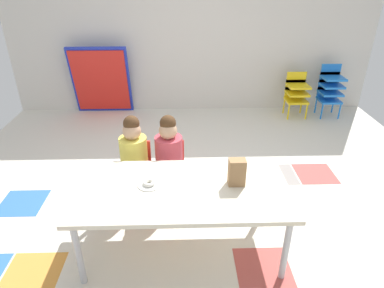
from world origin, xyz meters
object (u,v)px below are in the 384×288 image
object	(u,v)px
paper_bag_brown	(237,172)
seated_child_middle_seat	(169,152)
paper_plate_near_edge	(149,185)
seated_child_near_camera	(134,152)
craft_table	(182,193)
folded_activity_table	(101,81)
kid_chair_blue_stack	(330,87)
donut_powdered_on_plate	(149,183)
kid_chair_yellow_stack	(297,92)

from	to	relation	value
paper_bag_brown	seated_child_middle_seat	bearing A→B (deg)	131.94
paper_plate_near_edge	seated_child_near_camera	bearing A→B (deg)	108.10
paper_bag_brown	craft_table	bearing A→B (deg)	-175.00
paper_bag_brown	folded_activity_table	bearing A→B (deg)	119.60
kid_chair_blue_stack	donut_powdered_on_plate	size ratio (longest dim) A/B	7.91
paper_bag_brown	paper_plate_near_edge	distance (m)	0.69
seated_child_near_camera	kid_chair_blue_stack	xyz separation A→B (m)	(2.77, 2.17, -0.10)
craft_table	paper_plate_near_edge	bearing A→B (deg)	170.93
paper_plate_near_edge	donut_powdered_on_plate	xyz separation A→B (m)	(0.00, 0.00, 0.02)
kid_chair_yellow_stack	paper_plate_near_edge	size ratio (longest dim) A/B	3.78
seated_child_middle_seat	kid_chair_yellow_stack	distance (m)	2.90
craft_table	seated_child_near_camera	distance (m)	0.79
kid_chair_blue_stack	kid_chair_yellow_stack	bearing A→B (deg)	-179.95
kid_chair_yellow_stack	seated_child_near_camera	bearing A→B (deg)	-136.07
seated_child_near_camera	folded_activity_table	world-z (taller)	folded_activity_table
kid_chair_yellow_stack	paper_bag_brown	bearing A→B (deg)	-116.25
kid_chair_yellow_stack	paper_bag_brown	distance (m)	3.11
paper_bag_brown	donut_powdered_on_plate	xyz separation A→B (m)	(-0.68, 0.00, -0.09)
folded_activity_table	donut_powdered_on_plate	xyz separation A→B (m)	(1.00, -2.96, 0.08)
folded_activity_table	paper_bag_brown	world-z (taller)	folded_activity_table
donut_powdered_on_plate	seated_child_near_camera	bearing A→B (deg)	108.10
paper_plate_near_edge	donut_powdered_on_plate	world-z (taller)	donut_powdered_on_plate
kid_chair_blue_stack	paper_plate_near_edge	size ratio (longest dim) A/B	4.44
seated_child_near_camera	donut_powdered_on_plate	bearing A→B (deg)	-71.90
seated_child_middle_seat	paper_plate_near_edge	world-z (taller)	seated_child_middle_seat
kid_chair_blue_stack	donut_powdered_on_plate	distance (m)	3.79
paper_plate_near_edge	donut_powdered_on_plate	size ratio (longest dim) A/B	1.78
kid_chair_yellow_stack	donut_powdered_on_plate	distance (m)	3.46
kid_chair_yellow_stack	kid_chair_blue_stack	world-z (taller)	kid_chair_blue_stack
craft_table	seated_child_near_camera	size ratio (longest dim) A/B	1.81
seated_child_middle_seat	folded_activity_table	bearing A→B (deg)	115.75
seated_child_near_camera	paper_plate_near_edge	bearing A→B (deg)	-71.90
craft_table	seated_child_middle_seat	size ratio (longest dim) A/B	1.81
kid_chair_blue_stack	paper_plate_near_edge	bearing A→B (deg)	-132.85
kid_chair_yellow_stack	folded_activity_table	distance (m)	3.07
craft_table	paper_bag_brown	bearing A→B (deg)	5.00
seated_child_near_camera	paper_bag_brown	size ratio (longest dim) A/B	4.17
craft_table	kid_chair_blue_stack	distance (m)	3.65
kid_chair_blue_stack	folded_activity_table	distance (m)	3.58
craft_table	donut_powdered_on_plate	xyz separation A→B (m)	(-0.26, 0.04, 0.07)
seated_child_near_camera	kid_chair_yellow_stack	distance (m)	3.13
craft_table	folded_activity_table	bearing A→B (deg)	112.77
donut_powdered_on_plate	craft_table	bearing A→B (deg)	-9.07
craft_table	paper_bag_brown	world-z (taller)	paper_bag_brown
seated_child_near_camera	kid_chair_blue_stack	bearing A→B (deg)	38.03
folded_activity_table	donut_powdered_on_plate	world-z (taller)	folded_activity_table
seated_child_near_camera	seated_child_middle_seat	bearing A→B (deg)	0.00
seated_child_middle_seat	kid_chair_yellow_stack	world-z (taller)	seated_child_middle_seat
kid_chair_blue_stack	donut_powdered_on_plate	world-z (taller)	kid_chair_blue_stack
folded_activity_table	seated_child_middle_seat	bearing A→B (deg)	-64.25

